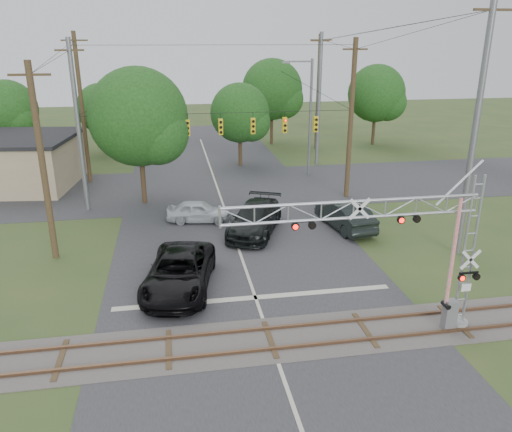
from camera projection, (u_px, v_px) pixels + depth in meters
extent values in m
plane|color=#304821|center=(281.00, 371.00, 18.06)|extent=(160.00, 160.00, 0.00)
cube|color=#2C2C2E|center=(242.00, 258.00, 27.34)|extent=(14.00, 90.00, 0.02)
cube|color=#2C2C2E|center=(217.00, 188.00, 40.35)|extent=(90.00, 12.00, 0.02)
cube|color=#46413C|center=(270.00, 340.00, 19.91)|extent=(90.00, 3.20, 0.05)
cube|color=brown|center=(274.00, 349.00, 19.22)|extent=(90.00, 0.12, 0.14)
cube|color=brown|center=(267.00, 329.00, 20.56)|extent=(90.00, 0.12, 0.14)
cylinder|color=gray|center=(457.00, 323.00, 20.85)|extent=(0.82, 0.82, 0.27)
cube|color=silver|center=(466.00, 288.00, 19.98)|extent=(0.41, 0.03, 0.32)
cube|color=slate|center=(449.00, 315.00, 20.41)|extent=(0.50, 0.41, 1.36)
cube|color=red|center=(453.00, 254.00, 19.45)|extent=(0.13, 0.08, 4.54)
cylinder|color=slate|center=(79.00, 128.00, 33.21)|extent=(0.32, 0.32, 11.50)
cylinder|color=#3B291B|center=(351.00, 121.00, 36.22)|extent=(0.36, 0.36, 11.50)
cylinder|color=black|center=(220.00, 113.00, 34.45)|extent=(19.00, 0.03, 0.03)
cube|color=yellow|center=(120.00, 130.00, 33.68)|extent=(0.30, 0.30, 1.10)
cube|color=yellow|center=(154.00, 129.00, 34.04)|extent=(0.30, 0.30, 1.10)
cube|color=yellow|center=(188.00, 128.00, 34.41)|extent=(0.30, 0.30, 1.10)
cube|color=yellow|center=(221.00, 127.00, 34.77)|extent=(0.30, 0.30, 1.10)
cube|color=yellow|center=(253.00, 126.00, 35.13)|extent=(0.30, 0.30, 1.10)
cube|color=yellow|center=(285.00, 125.00, 35.50)|extent=(0.30, 0.30, 1.10)
cube|color=yellow|center=(316.00, 124.00, 35.86)|extent=(0.30, 0.30, 1.10)
imported|color=black|center=(179.00, 272.00, 23.73)|extent=(4.09, 6.83, 1.78)
imported|color=black|center=(255.00, 219.00, 30.77)|extent=(4.74, 6.68, 1.80)
imported|color=silver|center=(199.00, 211.00, 32.66)|extent=(4.40, 2.38, 1.42)
imported|color=black|center=(345.00, 215.00, 31.49)|extent=(2.61, 5.47, 1.73)
cylinder|color=slate|center=(310.00, 119.00, 42.30)|extent=(0.22, 0.22, 9.88)
cylinder|color=slate|center=(299.00, 61.00, 40.55)|extent=(2.19, 0.13, 0.13)
cube|color=slate|center=(286.00, 62.00, 40.39)|extent=(0.66, 0.27, 0.16)
cylinder|color=#3B291B|center=(82.00, 110.00, 40.12)|extent=(0.34, 0.34, 11.98)
cube|color=#3B291B|center=(74.00, 40.00, 38.35)|extent=(2.00, 0.12, 0.12)
cylinder|color=slate|center=(319.00, 101.00, 46.04)|extent=(0.34, 0.34, 12.00)
cube|color=#3B291B|center=(321.00, 40.00, 44.27)|extent=(2.00, 0.12, 0.12)
cylinder|color=#3B291B|center=(43.00, 165.00, 25.78)|extent=(0.34, 0.34, 10.42)
cube|color=#3B291B|center=(29.00, 75.00, 24.27)|extent=(2.00, 0.12, 0.12)
cylinder|color=slate|center=(474.00, 135.00, 25.80)|extent=(0.34, 0.34, 13.38)
cube|color=#3B291B|center=(493.00, 10.00, 23.80)|extent=(2.00, 0.12, 0.12)
cylinder|color=#3B291B|center=(318.00, 93.00, 52.68)|extent=(0.34, 0.34, 11.90)
cube|color=#3B291B|center=(320.00, 41.00, 50.93)|extent=(2.00, 0.12, 0.12)
cylinder|color=#3D2D1B|center=(13.00, 144.00, 48.37)|extent=(0.36, 0.36, 3.60)
sphere|color=#163F12|center=(7.00, 109.00, 47.28)|extent=(5.56, 5.56, 5.56)
cylinder|color=#3D2D1B|center=(105.00, 137.00, 52.18)|extent=(0.36, 0.36, 3.31)
sphere|color=#163F12|center=(102.00, 108.00, 51.18)|extent=(5.11, 5.11, 5.11)
cylinder|color=#3D2D1B|center=(143.00, 173.00, 35.96)|extent=(0.36, 0.36, 4.44)
sphere|color=#163F12|center=(138.00, 117.00, 34.60)|extent=(6.87, 6.87, 6.87)
cylinder|color=#3D2D1B|center=(240.00, 147.00, 46.92)|extent=(0.36, 0.36, 3.53)
sphere|color=#163F12|center=(240.00, 113.00, 45.84)|extent=(5.45, 5.45, 5.45)
cylinder|color=#3D2D1B|center=(272.00, 125.00, 56.60)|extent=(0.36, 0.36, 4.34)
sphere|color=#163F12|center=(272.00, 89.00, 55.28)|extent=(6.70, 6.70, 6.70)
cylinder|color=#3D2D1B|center=(374.00, 127.00, 56.31)|extent=(0.36, 0.36, 4.06)
sphere|color=#163F12|center=(376.00, 93.00, 55.08)|extent=(6.27, 6.27, 6.27)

